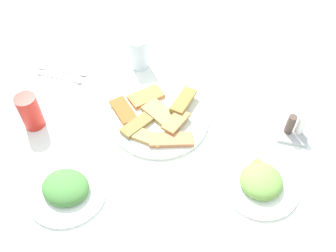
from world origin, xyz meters
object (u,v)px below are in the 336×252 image
at_px(dining_table, 174,157).
at_px(drinking_glass, 139,53).
at_px(fork, 62,70).
at_px(condiment_caddy, 294,129).
at_px(spoon, 59,77).
at_px(pide_platter, 158,118).
at_px(salad_plate_rice, 66,189).
at_px(paper_napkin, 61,75).
at_px(salad_plate_greens, 261,182).
at_px(soda_can, 30,112).

bearing_deg(dining_table, drinking_glass, -64.42).
bearing_deg(fork, condiment_caddy, 172.29).
bearing_deg(spoon, fork, -79.20).
xyz_separation_m(pide_platter, salad_plate_rice, (0.22, 0.29, 0.01)).
bearing_deg(salad_plate_rice, condiment_caddy, -156.87).
relative_size(dining_table, condiment_caddy, 10.32).
bearing_deg(fork, spoon, 96.74).
xyz_separation_m(salad_plate_rice, paper_napkin, (0.16, -0.47, -0.02)).
distance_m(pide_platter, salad_plate_rice, 0.37).
distance_m(pide_platter, fork, 0.43).
height_order(paper_napkin, condiment_caddy, condiment_caddy).
xyz_separation_m(pide_platter, condiment_caddy, (-0.43, 0.01, 0.01)).
relative_size(fork, condiment_caddy, 1.85).
bearing_deg(dining_table, fork, -31.82).
bearing_deg(condiment_caddy, fork, -14.46).
bearing_deg(fork, salad_plate_rice, 114.77).
bearing_deg(salad_plate_greens, pide_platter, -33.56).
bearing_deg(dining_table, condiment_caddy, -170.09).
height_order(salad_plate_rice, spoon, salad_plate_rice).
bearing_deg(drinking_glass, condiment_caddy, 152.84).
xyz_separation_m(salad_plate_rice, spoon, (0.16, -0.45, -0.01)).
xyz_separation_m(dining_table, paper_napkin, (0.44, -0.26, 0.09)).
relative_size(spoon, condiment_caddy, 1.73).
distance_m(dining_table, soda_can, 0.48).
distance_m(paper_napkin, spoon, 0.02).
distance_m(salad_plate_rice, paper_napkin, 0.50).
relative_size(salad_plate_greens, salad_plate_rice, 0.98).
height_order(pide_platter, salad_plate_rice, salad_plate_rice).
height_order(dining_table, paper_napkin, paper_napkin).
height_order(pide_platter, fork, pide_platter).
xyz_separation_m(soda_can, condiment_caddy, (-0.83, -0.05, -0.04)).
xyz_separation_m(soda_can, fork, (-0.01, -0.26, -0.06)).
distance_m(salad_plate_greens, soda_can, 0.73).
bearing_deg(drinking_glass, dining_table, 115.58).
xyz_separation_m(salad_plate_rice, drinking_glass, (-0.12, -0.55, 0.04)).
bearing_deg(soda_can, drinking_glass, -132.67).
xyz_separation_m(paper_napkin, condiment_caddy, (-0.81, 0.19, 0.02)).
relative_size(salad_plate_rice, condiment_caddy, 2.22).
distance_m(salad_plate_greens, spoon, 0.80).
height_order(salad_plate_greens, salad_plate_rice, same).
bearing_deg(drinking_glass, fork, 12.82).
bearing_deg(pide_platter, salad_plate_rice, 52.86).
height_order(drinking_glass, condiment_caddy, drinking_glass).
xyz_separation_m(salad_plate_rice, fork, (0.16, -0.49, -0.01)).
relative_size(paper_napkin, spoon, 0.81).
relative_size(soda_can, condiment_caddy, 1.19).
relative_size(salad_plate_greens, condiment_caddy, 2.17).
height_order(paper_napkin, spoon, spoon).
height_order(soda_can, paper_napkin, soda_can).
bearing_deg(salad_plate_rice, drinking_glass, -102.38).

